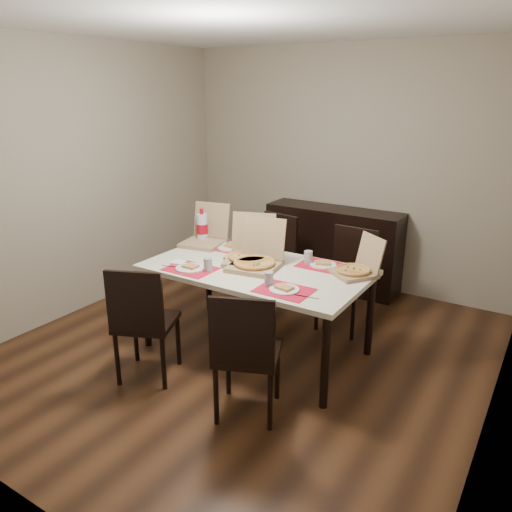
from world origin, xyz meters
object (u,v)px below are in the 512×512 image
(dip_bowl, at_px, (268,262))
(dining_table, at_px, (256,275))
(soda_bottle, at_px, (202,228))
(chair_far_right, at_px, (348,274))
(chair_near_right, at_px, (246,350))
(chair_far_left, at_px, (273,256))
(sideboard, at_px, (333,248))
(pizza_box_center, at_px, (256,261))
(chair_near_left, at_px, (143,319))

(dip_bowl, bearing_deg, dining_table, -104.06)
(soda_bottle, bearing_deg, chair_far_right, 22.03)
(chair_near_right, distance_m, chair_far_left, 1.96)
(chair_far_left, distance_m, soda_bottle, 0.83)
(chair_near_right, relative_size, dip_bowl, 7.74)
(sideboard, xyz_separation_m, pizza_box_center, (0.06, -1.70, 0.36))
(chair_near_left, relative_size, pizza_box_center, 1.97)
(pizza_box_center, bearing_deg, chair_near_right, -61.84)
(chair_near_right, bearing_deg, chair_far_left, 115.20)
(chair_near_right, bearing_deg, dining_table, 118.13)
(sideboard, distance_m, dip_bowl, 1.60)
(sideboard, bearing_deg, chair_near_left, -98.95)
(sideboard, height_order, soda_bottle, soda_bottle)
(chair_near_right, relative_size, soda_bottle, 2.90)
(sideboard, relative_size, pizza_box_center, 3.18)
(dining_table, distance_m, dip_bowl, 0.16)
(chair_near_left, relative_size, soda_bottle, 2.90)
(sideboard, bearing_deg, soda_bottle, -119.11)
(chair_far_right, bearing_deg, chair_far_left, 174.39)
(dining_table, relative_size, chair_near_left, 1.94)
(chair_far_left, bearing_deg, sideboard, 66.47)
(sideboard, relative_size, dining_table, 0.83)
(dining_table, relative_size, soda_bottle, 5.61)
(dining_table, distance_m, chair_far_left, 1.04)
(chair_near_right, xyz_separation_m, pizza_box_center, (-0.44, 0.83, 0.30))
(chair_far_right, bearing_deg, sideboard, 122.18)
(dining_table, bearing_deg, chair_far_left, 112.54)
(chair_near_right, xyz_separation_m, chair_far_right, (0.02, 1.69, 0.00))
(chair_far_right, height_order, dip_bowl, chair_far_right)
(dining_table, bearing_deg, chair_far_right, 61.81)
(soda_bottle, bearing_deg, pizza_box_center, -22.53)
(chair_near_left, height_order, pizza_box_center, pizza_box_center)
(dining_table, relative_size, chair_near_right, 1.94)
(sideboard, height_order, pizza_box_center, pizza_box_center)
(chair_near_left, bearing_deg, dining_table, 61.10)
(sideboard, xyz_separation_m, chair_far_left, (-0.33, -0.75, 0.06))
(dip_bowl, distance_m, soda_bottle, 0.89)
(chair_near_right, xyz_separation_m, dip_bowl, (-0.41, 0.96, 0.25))
(pizza_box_center, bearing_deg, dining_table, -56.95)
(chair_near_right, xyz_separation_m, soda_bottle, (-1.26, 1.17, 0.37))
(chair_near_left, distance_m, chair_near_right, 0.91)
(chair_far_right, xyz_separation_m, soda_bottle, (-1.28, -0.52, 0.37))
(sideboard, height_order, chair_near_left, chair_near_left)
(chair_near_left, relative_size, chair_far_left, 1.00)
(chair_far_right, bearing_deg, chair_near_left, -118.54)
(dining_table, height_order, pizza_box_center, pizza_box_center)
(sideboard, bearing_deg, dip_bowl, -86.36)
(chair_near_right, bearing_deg, soda_bottle, 137.19)
(chair_near_left, bearing_deg, chair_far_left, 87.69)
(chair_near_left, xyz_separation_m, chair_far_left, (0.07, 1.79, 0.00))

